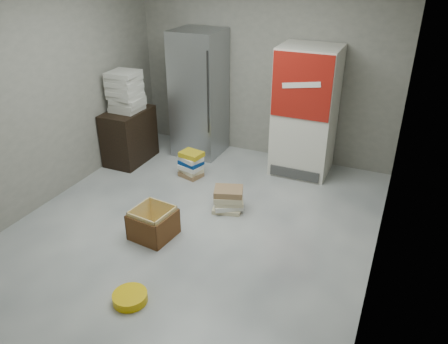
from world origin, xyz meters
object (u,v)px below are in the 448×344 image
at_px(wood_shelf, 129,136).
at_px(cardboard_box, 153,225).
at_px(phonebook_stack_main, 191,164).
at_px(steel_fridge, 199,94).
at_px(coke_cooler, 305,112).

relative_size(wood_shelf, cardboard_box, 1.65).
xyz_separation_m(wood_shelf, cardboard_box, (1.39, -1.58, -0.25)).
relative_size(phonebook_stack_main, cardboard_box, 0.77).
bearing_deg(steel_fridge, coke_cooler, -0.18).
relative_size(steel_fridge, phonebook_stack_main, 5.05).
xyz_separation_m(steel_fridge, cardboard_box, (0.56, -2.31, -0.80)).
distance_m(coke_cooler, phonebook_stack_main, 1.76).
relative_size(wood_shelf, phonebook_stack_main, 2.13).
bearing_deg(cardboard_box, coke_cooler, 71.30).
bearing_deg(wood_shelf, phonebook_stack_main, -5.44).
distance_m(steel_fridge, cardboard_box, 2.51).
xyz_separation_m(steel_fridge, phonebook_stack_main, (0.27, -0.83, -0.76)).
relative_size(steel_fridge, wood_shelf, 2.37).
relative_size(coke_cooler, wood_shelf, 2.25).
bearing_deg(wood_shelf, cardboard_box, -48.61).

